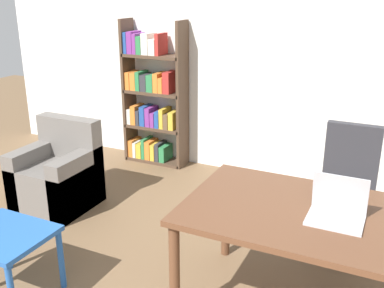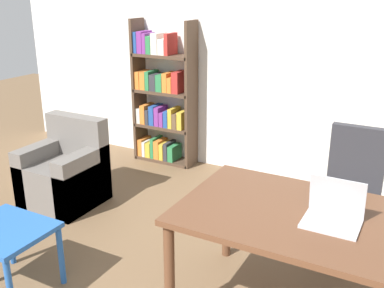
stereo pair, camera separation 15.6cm
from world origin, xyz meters
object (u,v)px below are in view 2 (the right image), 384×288
at_px(office_chair, 350,197).
at_px(bookshelf, 161,99).
at_px(armchair, 65,175).
at_px(laptop, 333,214).
at_px(desk, 319,230).
at_px(side_table_blue, 6,238).

xyz_separation_m(office_chair, bookshelf, (-2.47, 1.00, 0.34)).
bearing_deg(armchair, laptop, -11.98).
bearing_deg(armchair, bookshelf, 81.08).
xyz_separation_m(armchair, bookshelf, (0.24, 1.50, 0.50)).
distance_m(desk, armchair, 2.77).
relative_size(side_table_blue, armchair, 0.70).
xyz_separation_m(side_table_blue, bookshelf, (-0.43, 2.77, 0.37)).
bearing_deg(desk, bookshelf, 139.96).
height_order(laptop, bookshelf, bookshelf).
relative_size(desk, laptop, 5.32).
bearing_deg(bookshelf, side_table_blue, -81.12).
height_order(office_chair, bookshelf, bookshelf).
bearing_deg(side_table_blue, armchair, 117.68).
height_order(desk, laptop, laptop).
distance_m(office_chair, side_table_blue, 2.70).
relative_size(desk, armchair, 2.01).
bearing_deg(bookshelf, laptop, -39.52).
bearing_deg(laptop, bookshelf, 140.48).
xyz_separation_m(office_chair, side_table_blue, (-2.04, -1.77, -0.03)).
distance_m(office_chair, armchair, 2.76).
distance_m(desk, laptop, 0.16).
bearing_deg(side_table_blue, laptop, 18.19).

